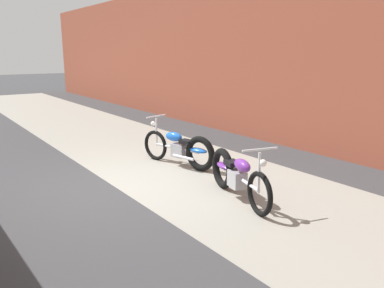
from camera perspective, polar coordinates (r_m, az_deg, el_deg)
name	(u,v)px	position (r m, az deg, el deg)	size (l,w,h in m)	color
ground_plane	(116,188)	(7.22, -10.98, -6.32)	(80.00, 80.00, 0.00)	#38383A
sidewalk_slab	(195,171)	(8.05, 0.41, -3.97)	(36.00, 3.50, 0.01)	gray
brick_building_wall	(310,56)	(10.11, 16.87, 12.27)	(36.00, 0.50, 4.62)	brown
motorcycle_blue	(182,148)	(8.28, -1.46, -0.64)	(1.97, 0.75, 1.03)	black
motorcycle_purple	(235,174)	(6.58, 6.33, -4.44)	(1.96, 0.77, 1.03)	black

